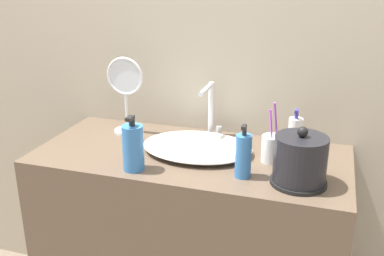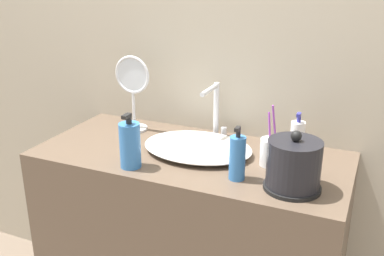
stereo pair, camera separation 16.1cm
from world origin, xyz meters
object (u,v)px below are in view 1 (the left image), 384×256
faucet (211,107)px  vanity_mirror (126,91)px  toothbrush_cup (272,148)px  mouthwash_bottle (295,135)px  lotion_bottle (133,147)px  electric_kettle (300,162)px  shampoo_bottle (243,156)px

faucet → vanity_mirror: vanity_mirror is taller
toothbrush_cup → mouthwash_bottle: 0.13m
faucet → vanity_mirror: bearing=-171.0°
vanity_mirror → mouthwash_bottle: bearing=-0.4°
faucet → lotion_bottle: size_ratio=1.13×
electric_kettle → mouthwash_bottle: (-0.04, 0.26, -0.01)m
lotion_bottle → mouthwash_bottle: (0.50, 0.32, -0.01)m
shampoo_bottle → vanity_mirror: 0.61m
faucet → vanity_mirror: (-0.34, -0.05, 0.05)m
electric_kettle → toothbrush_cup: toothbrush_cup is taller
electric_kettle → toothbrush_cup: 0.18m
toothbrush_cup → vanity_mirror: bearing=168.9°
faucet → lotion_bottle: bearing=-113.6°
shampoo_bottle → faucet: bearing=121.6°
toothbrush_cup → lotion_bottle: (-0.43, -0.20, 0.03)m
vanity_mirror → electric_kettle: bearing=-20.1°
faucet → mouthwash_bottle: (0.34, -0.06, -0.06)m
shampoo_bottle → electric_kettle: bearing=1.5°
electric_kettle → lotion_bottle: lotion_bottle is taller
electric_kettle → vanity_mirror: size_ratio=0.61×
toothbrush_cup → shampoo_bottle: bearing=-116.1°
vanity_mirror → shampoo_bottle: bearing=-26.3°
electric_kettle → lotion_bottle: (-0.54, -0.06, 0.01)m
lotion_bottle → toothbrush_cup: bearing=25.2°
faucet → toothbrush_cup: bearing=-32.7°
mouthwash_bottle → shampoo_bottle: bearing=-118.0°
mouthwash_bottle → faucet: bearing=170.1°
faucet → electric_kettle: 0.49m
toothbrush_cup → shampoo_bottle: toothbrush_cup is taller
lotion_bottle → shampoo_bottle: size_ratio=1.06×
lotion_bottle → faucet: bearing=66.4°
mouthwash_bottle → electric_kettle: bearing=-81.3°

